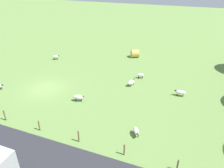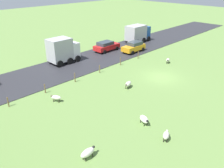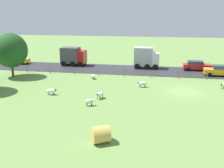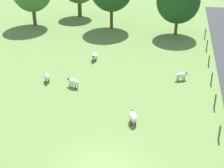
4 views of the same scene
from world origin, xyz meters
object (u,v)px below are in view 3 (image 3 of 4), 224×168
sheep_1 (89,101)px  car_1 (17,59)px  sheep_3 (100,94)px  hay_bale_0 (101,134)px  sheep_2 (51,91)px  tree_3 (11,50)px  car_2 (219,70)px  sheep_0 (143,83)px  sheep_5 (93,76)px  car_0 (196,65)px  sheep_6 (224,85)px  truck_1 (73,56)px  truck_2 (146,58)px

sheep_1 → car_1: 28.54m
sheep_1 → car_1: bearing=44.7°
sheep_3 → hay_bale_0: bearing=-166.6°
sheep_2 → hay_bale_0: hay_bale_0 is taller
hay_bale_0 → tree_3: 25.73m
hay_bale_0 → car_2: size_ratio=0.30×
sheep_0 → sheep_5: bearing=67.3°
sheep_1 → car_2: size_ratio=0.25×
car_0 → sheep_5: bearing=119.2°
sheep_2 → hay_bale_0: size_ratio=1.01×
sheep_6 → truck_1: size_ratio=0.24×
sheep_3 → truck_2: truck_2 is taller
sheep_1 → sheep_3: 2.61m
sheep_1 → car_0: car_0 is taller
sheep_0 → sheep_2: bearing=116.9°
sheep_6 → car_2: bearing=-6.1°
sheep_5 → truck_1: 11.25m
hay_bale_0 → truck_1: 30.56m
truck_2 → car_0: size_ratio=0.95×
sheep_5 → truck_2: bearing=-38.5°
sheep_3 → car_1: (17.74, 20.63, 0.38)m
tree_3 → truck_2: (10.00, -19.77, -2.11)m
sheep_2 → sheep_5: 8.96m
hay_bale_0 → sheep_0: bearing=-7.3°
sheep_5 → car_2: car_2 is taller
sheep_2 → car_1: size_ratio=0.29×
sheep_1 → sheep_6: sheep_6 is taller
hay_bale_0 → sheep_1: bearing=21.4°
truck_1 → sheep_6: bearing=-114.9°
sheep_2 → tree_3: bearing=51.4°
sheep_0 → hay_bale_0: bearing=172.7°
sheep_6 → tree_3: tree_3 is taller
sheep_5 → hay_bale_0: (-18.90, -5.53, 0.16)m
tree_3 → sheep_5: bearing=-86.1°
sheep_1 → car_1: (20.29, 20.08, 0.39)m
truck_2 → car_1: bearing=90.5°
sheep_6 → truck_2: (11.06, 10.69, 1.48)m
car_0 → truck_2: bearing=88.1°
hay_bale_0 → truck_1: (28.20, 11.70, 1.19)m
truck_1 → car_1: truck_1 is taller
truck_2 → car_2: 12.15m
sheep_2 → tree_3: (7.61, 9.55, 3.57)m
hay_bale_0 → car_1: 36.15m
sheep_0 → sheep_5: size_ratio=1.17×
sheep_6 → car_0: car_0 is taller
car_1 → tree_3: bearing=-152.9°
truck_2 → car_2: bearing=-109.0°
sheep_3 → truck_2: bearing=-13.0°
sheep_5 → truck_2: size_ratio=0.27×
sheep_6 → car_0: (10.77, 2.14, 0.43)m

